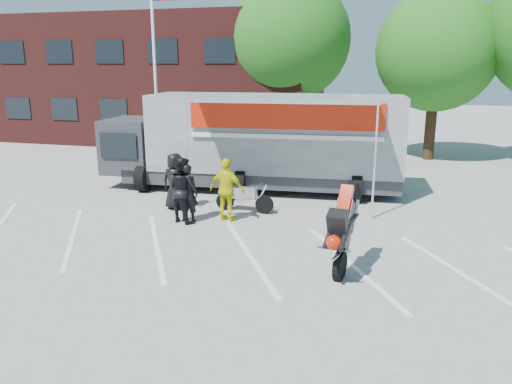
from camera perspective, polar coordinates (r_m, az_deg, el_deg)
The scene contains 13 objects.
ground at distance 11.10m, azimuth -3.29°, elevation -8.80°, with size 100.00×100.00×0.00m, color #A4A49F.
parking_bay_lines at distance 11.98m, azimuth -1.76°, elevation -6.96°, with size 18.00×5.00×0.01m, color white.
office_building at distance 30.70m, azimuth -10.59°, elevation 12.54°, with size 18.00×8.00×7.00m, color #4E1B19.
flagpole at distance 21.87m, azimuth -10.98°, elevation 15.94°, with size 1.61×0.12×8.00m.
tree_left at distance 26.23m, azimuth 3.84°, elevation 16.99°, with size 6.12×6.12×8.64m.
tree_mid at distance 24.72m, azimuth 19.98°, elevation 14.91°, with size 5.44×5.44×7.68m.
transporter_truck at distance 17.90m, azimuth 0.55°, elevation 0.27°, with size 10.55×5.08×3.36m, color #95989D, non-canonical shape.
parked_motorcycle at distance 15.26m, azimuth -1.32°, elevation -2.24°, with size 0.62×1.86×0.97m, color #BABABF, non-canonical shape.
stunt_bike_rider at distance 11.37m, azimuth 10.38°, elevation -8.45°, with size 0.85×1.81×2.13m, color black, non-canonical shape.
spectator_leather_a at distance 15.52m, azimuth -9.22°, elevation 1.21°, with size 0.86×0.56×1.75m, color black.
spectator_leather_b at distance 14.21m, azimuth -7.82°, elevation -0.12°, with size 0.61×0.40×1.68m, color black.
spectator_leather_c at distance 14.23m, azimuth -8.44°, elevation 0.29°, with size 0.91×0.71×1.88m, color black.
spectator_hivis at distance 14.15m, azimuth -3.34°, elevation 0.23°, with size 1.07×0.44×1.82m, color yellow.
Camera 1 is at (3.31, -9.66, 4.37)m, focal length 35.00 mm.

